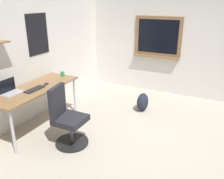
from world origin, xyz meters
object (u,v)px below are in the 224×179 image
desk (35,91)px  office_chair (67,120)px  laptop (10,90)px  coffee_mug (63,74)px  computer_mouse (46,84)px  keyboard (35,89)px  backpack (143,102)px

desk → office_chair: office_chair is taller
laptop → coffee_mug: 1.12m
office_chair → computer_mouse: size_ratio=9.13×
laptop → coffee_mug: size_ratio=3.37×
coffee_mug → computer_mouse: bearing=-174.6°
desk → laptop: 0.42m
desk → coffee_mug: (0.73, -0.03, 0.12)m
office_chair → laptop: (-0.18, 0.94, 0.40)m
desk → keyboard: bearing=-136.3°
desk → keyboard: keyboard is taller
laptop → backpack: laptop is taller
desk → coffee_mug: size_ratio=18.02×
office_chair → coffee_mug: 1.26m
desk → office_chair: bearing=-104.1°
desk → coffee_mug: 0.74m
desk → coffee_mug: bearing=-2.3°
laptop → backpack: 2.50m
office_chair → backpack: office_chair is taller
desk → backpack: desk is taller
keyboard → computer_mouse: bearing=0.0°
laptop → coffee_mug: bearing=-9.3°
keyboard → computer_mouse: (0.28, 0.00, 0.01)m
computer_mouse → backpack: size_ratio=0.28×
office_chair → computer_mouse: (0.40, 0.71, 0.36)m
office_chair → computer_mouse: bearing=60.8°
office_chair → backpack: bearing=-21.7°
laptop → computer_mouse: size_ratio=2.98×
keyboard → backpack: (1.54, -1.36, -0.57)m
coffee_mug → backpack: 1.70m
desk → laptop: (-0.37, 0.15, 0.12)m
desk → office_chair: size_ratio=1.75×
backpack → keyboard: bearing=138.4°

